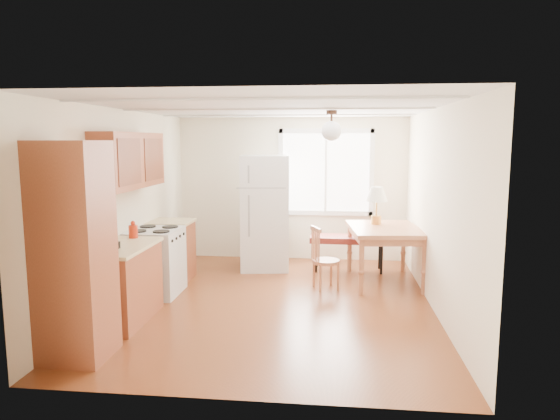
# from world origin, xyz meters

# --- Properties ---
(room_shell) EXTENTS (4.60, 5.60, 2.62)m
(room_shell) POSITION_xyz_m (0.00, 0.00, 1.25)
(room_shell) COLOR #562511
(room_shell) RESTS_ON ground
(kitchen_run) EXTENTS (0.65, 3.40, 2.20)m
(kitchen_run) POSITION_xyz_m (-1.72, -0.63, 0.84)
(kitchen_run) COLOR brown
(kitchen_run) RESTS_ON ground
(window_unit) EXTENTS (1.64, 0.05, 1.51)m
(window_unit) POSITION_xyz_m (0.60, 2.47, 1.55)
(window_unit) COLOR white
(window_unit) RESTS_ON room_shell
(pendant_light) EXTENTS (0.26, 0.26, 0.40)m
(pendant_light) POSITION_xyz_m (0.70, 0.40, 2.24)
(pendant_light) COLOR black
(pendant_light) RESTS_ON room_shell
(refrigerator) EXTENTS (0.86, 0.86, 1.86)m
(refrigerator) POSITION_xyz_m (-0.38, 1.76, 0.93)
(refrigerator) COLOR silver
(refrigerator) RESTS_ON ground
(bench) EXTENTS (1.24, 0.49, 0.57)m
(bench) POSITION_xyz_m (0.99, 1.73, 0.50)
(bench) COLOR maroon
(bench) RESTS_ON ground
(dining_table) EXTENTS (1.14, 1.43, 0.84)m
(dining_table) POSITION_xyz_m (1.50, 1.11, 0.73)
(dining_table) COLOR #A05E3D
(dining_table) RESTS_ON ground
(chair) EXTENTS (0.44, 0.43, 0.89)m
(chair) POSITION_xyz_m (0.57, 0.65, 0.50)
(chair) COLOR #A05E3D
(chair) RESTS_ON ground
(table_lamp) EXTENTS (0.33, 0.33, 0.57)m
(table_lamp) POSITION_xyz_m (1.39, 1.36, 1.25)
(table_lamp) COLOR #B48139
(table_lamp) RESTS_ON dining_table
(coffee_maker) EXTENTS (0.18, 0.24, 0.35)m
(coffee_maker) POSITION_xyz_m (-1.72, -1.10, 1.03)
(coffee_maker) COLOR black
(coffee_maker) RESTS_ON kitchen_run
(kettle) EXTENTS (0.11, 0.11, 0.22)m
(kettle) POSITION_xyz_m (-1.72, -0.40, 0.99)
(kettle) COLOR red
(kettle) RESTS_ON kitchen_run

